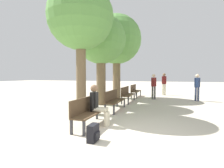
{
  "coord_description": "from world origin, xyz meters",
  "views": [
    {
      "loc": [
        0.78,
        -3.94,
        1.52
      ],
      "look_at": [
        -2.13,
        4.96,
        1.06
      ],
      "focal_mm": 28.0,
      "sensor_mm": 36.0,
      "label": 1
    }
  ],
  "objects_px": {
    "person_seated": "(98,104)",
    "tree_row_2": "(117,40)",
    "tree_row_1": "(101,40)",
    "bench_row_0": "(89,110)",
    "bench_row_2": "(127,93)",
    "tree_row_0": "(81,18)",
    "pedestrian_near": "(197,86)",
    "pedestrian_mid": "(154,85)",
    "pedestrian_far": "(164,83)",
    "bench_row_3": "(135,90)",
    "bench_row_1": "(114,99)",
    "backpack": "(93,133)"
  },
  "relations": [
    {
      "from": "bench_row_3",
      "to": "pedestrian_mid",
      "type": "relative_size",
      "value": 1.1
    },
    {
      "from": "bench_row_0",
      "to": "backpack",
      "type": "distance_m",
      "value": 1.3
    },
    {
      "from": "tree_row_0",
      "to": "pedestrian_mid",
      "type": "distance_m",
      "value": 6.34
    },
    {
      "from": "bench_row_1",
      "to": "tree_row_1",
      "type": "distance_m",
      "value": 3.25
    },
    {
      "from": "person_seated",
      "to": "tree_row_2",
      "type": "bearing_deg",
      "value": 101.5
    },
    {
      "from": "bench_row_2",
      "to": "tree_row_2",
      "type": "relative_size",
      "value": 0.32
    },
    {
      "from": "person_seated",
      "to": "pedestrian_mid",
      "type": "xyz_separation_m",
      "value": [
        1.13,
        6.52,
        0.26
      ]
    },
    {
      "from": "tree_row_0",
      "to": "pedestrian_near",
      "type": "height_order",
      "value": "tree_row_0"
    },
    {
      "from": "tree_row_2",
      "to": "tree_row_1",
      "type": "bearing_deg",
      "value": -90.0
    },
    {
      "from": "tree_row_1",
      "to": "pedestrian_far",
      "type": "bearing_deg",
      "value": 61.32
    },
    {
      "from": "bench_row_3",
      "to": "person_seated",
      "type": "relative_size",
      "value": 1.42
    },
    {
      "from": "bench_row_0",
      "to": "bench_row_1",
      "type": "distance_m",
      "value": 2.5
    },
    {
      "from": "bench_row_0",
      "to": "pedestrian_mid",
      "type": "bearing_deg",
      "value": 78.47
    },
    {
      "from": "tree_row_0",
      "to": "tree_row_2",
      "type": "xyz_separation_m",
      "value": [
        0.0,
        4.98,
        0.09
      ]
    },
    {
      "from": "person_seated",
      "to": "bench_row_3",
      "type": "bearing_deg",
      "value": 91.77
    },
    {
      "from": "bench_row_2",
      "to": "pedestrian_mid",
      "type": "distance_m",
      "value": 2.2
    },
    {
      "from": "tree_row_1",
      "to": "bench_row_1",
      "type": "bearing_deg",
      "value": -48.58
    },
    {
      "from": "tree_row_1",
      "to": "bench_row_0",
      "type": "bearing_deg",
      "value": -73.89
    },
    {
      "from": "bench_row_3",
      "to": "pedestrian_far",
      "type": "distance_m",
      "value": 2.62
    },
    {
      "from": "person_seated",
      "to": "pedestrian_near",
      "type": "relative_size",
      "value": 0.78
    },
    {
      "from": "tree_row_1",
      "to": "person_seated",
      "type": "bearing_deg",
      "value": -69.96
    },
    {
      "from": "tree_row_0",
      "to": "tree_row_1",
      "type": "height_order",
      "value": "tree_row_0"
    },
    {
      "from": "bench_row_2",
      "to": "tree_row_0",
      "type": "bearing_deg",
      "value": -107.3
    },
    {
      "from": "bench_row_0",
      "to": "pedestrian_near",
      "type": "height_order",
      "value": "pedestrian_near"
    },
    {
      "from": "tree_row_1",
      "to": "pedestrian_mid",
      "type": "relative_size",
      "value": 2.91
    },
    {
      "from": "pedestrian_near",
      "to": "pedestrian_far",
      "type": "distance_m",
      "value": 3.19
    },
    {
      "from": "bench_row_0",
      "to": "bench_row_2",
      "type": "bearing_deg",
      "value": 90.0
    },
    {
      "from": "tree_row_1",
      "to": "pedestrian_near",
      "type": "bearing_deg",
      "value": 30.87
    },
    {
      "from": "bench_row_1",
      "to": "bench_row_2",
      "type": "height_order",
      "value": "same"
    },
    {
      "from": "tree_row_0",
      "to": "pedestrian_mid",
      "type": "bearing_deg",
      "value": 64.57
    },
    {
      "from": "tree_row_1",
      "to": "backpack",
      "type": "bearing_deg",
      "value": -70.37
    },
    {
      "from": "tree_row_0",
      "to": "tree_row_2",
      "type": "height_order",
      "value": "tree_row_2"
    },
    {
      "from": "tree_row_0",
      "to": "pedestrian_mid",
      "type": "xyz_separation_m",
      "value": [
        2.43,
        5.12,
        -2.85
      ]
    },
    {
      "from": "bench_row_3",
      "to": "tree_row_1",
      "type": "relative_size",
      "value": 0.38
    },
    {
      "from": "tree_row_1",
      "to": "person_seated",
      "type": "xyz_separation_m",
      "value": [
        1.3,
        -3.56,
        -2.66
      ]
    },
    {
      "from": "bench_row_1",
      "to": "tree_row_1",
      "type": "xyz_separation_m",
      "value": [
        -1.07,
        1.21,
        2.82
      ]
    },
    {
      "from": "backpack",
      "to": "pedestrian_far",
      "type": "xyz_separation_m",
      "value": [
        1.29,
        10.28,
        0.77
      ]
    },
    {
      "from": "bench_row_0",
      "to": "tree_row_0",
      "type": "xyz_separation_m",
      "value": [
        -1.07,
        1.55,
        3.27
      ]
    },
    {
      "from": "pedestrian_near",
      "to": "tree_row_0",
      "type": "bearing_deg",
      "value": -134.03
    },
    {
      "from": "backpack",
      "to": "pedestrian_far",
      "type": "bearing_deg",
      "value": 82.86
    },
    {
      "from": "tree_row_2",
      "to": "pedestrian_mid",
      "type": "bearing_deg",
      "value": 3.19
    },
    {
      "from": "bench_row_1",
      "to": "bench_row_2",
      "type": "bearing_deg",
      "value": 90.0
    },
    {
      "from": "bench_row_2",
      "to": "pedestrian_mid",
      "type": "xyz_separation_m",
      "value": [
        1.36,
        1.67,
        0.42
      ]
    },
    {
      "from": "tree_row_2",
      "to": "pedestrian_mid",
      "type": "relative_size",
      "value": 3.46
    },
    {
      "from": "tree_row_2",
      "to": "tree_row_0",
      "type": "bearing_deg",
      "value": -90.0
    },
    {
      "from": "pedestrian_far",
      "to": "pedestrian_near",
      "type": "bearing_deg",
      "value": -52.37
    },
    {
      "from": "pedestrian_mid",
      "to": "bench_row_1",
      "type": "bearing_deg",
      "value": -108.06
    },
    {
      "from": "person_seated",
      "to": "bench_row_0",
      "type": "bearing_deg",
      "value": -146.22
    },
    {
      "from": "bench_row_0",
      "to": "pedestrian_far",
      "type": "bearing_deg",
      "value": 78.16
    },
    {
      "from": "bench_row_2",
      "to": "tree_row_1",
      "type": "bearing_deg",
      "value": -129.91
    }
  ]
}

